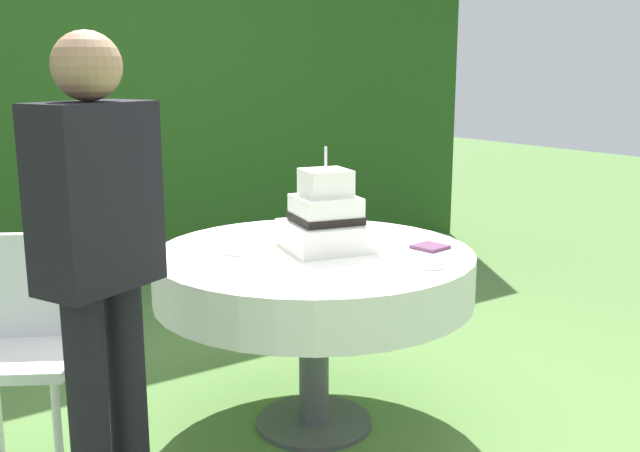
% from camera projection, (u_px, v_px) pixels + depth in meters
% --- Properties ---
extents(ground_plane, '(20.00, 20.00, 0.00)m').
position_uv_depth(ground_plane, '(314.00, 424.00, 3.16)').
color(ground_plane, '#547A3D').
extents(foliage_hedge, '(6.23, 0.65, 2.95)m').
position_uv_depth(foliage_hedge, '(93.00, 71.00, 5.02)').
color(foliage_hedge, '#234C19').
rests_on(foliage_hedge, ground_plane).
extents(cake_table, '(1.30, 1.30, 0.77)m').
position_uv_depth(cake_table, '(314.00, 276.00, 3.02)').
color(cake_table, '#4C4C51').
rests_on(cake_table, ground_plane).
extents(wedding_cake, '(0.39, 0.39, 0.42)m').
position_uv_depth(wedding_cake, '(327.00, 219.00, 3.00)').
color(wedding_cake, white).
rests_on(wedding_cake, cake_table).
extents(serving_plate_near, '(0.13, 0.13, 0.01)m').
position_uv_depth(serving_plate_near, '(428.00, 265.00, 2.75)').
color(serving_plate_near, white).
rests_on(serving_plate_near, cake_table).
extents(serving_plate_far, '(0.15, 0.15, 0.01)m').
position_uv_depth(serving_plate_far, '(239.00, 251.00, 2.97)').
color(serving_plate_far, white).
rests_on(serving_plate_far, cake_table).
extents(napkin_stack, '(0.14, 0.14, 0.01)m').
position_uv_depth(napkin_stack, '(430.00, 247.00, 3.03)').
color(napkin_stack, '#603856').
rests_on(napkin_stack, cake_table).
extents(garden_chair, '(0.55, 0.55, 0.89)m').
position_uv_depth(garden_chair, '(26.00, 332.00, 2.72)').
color(garden_chair, white).
rests_on(garden_chair, ground_plane).
extents(standing_person, '(0.41, 0.33, 1.60)m').
position_uv_depth(standing_person, '(100.00, 261.00, 2.20)').
color(standing_person, black).
rests_on(standing_person, ground_plane).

